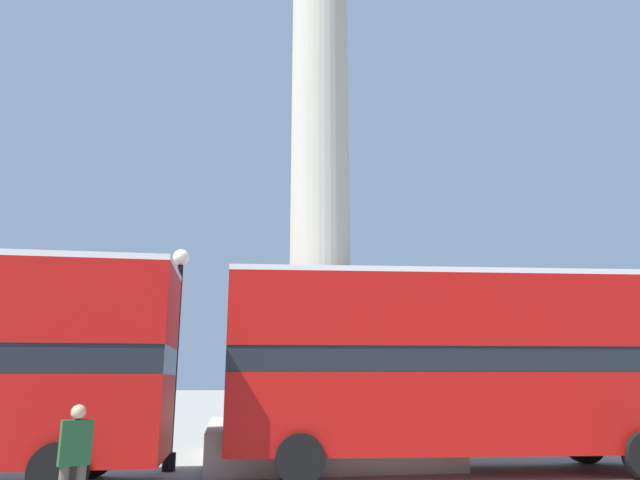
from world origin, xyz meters
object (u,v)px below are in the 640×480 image
at_px(monument_column, 320,228).
at_px(street_lamp, 176,345).
at_px(equestrian_statue, 544,392).
at_px(pedestrian_by_plinth, 74,457).
at_px(bus_b, 454,361).

distance_m(monument_column, street_lamp, 5.38).
bearing_deg(equestrian_statue, pedestrian_by_plinth, -118.28).
distance_m(bus_b, pedestrian_by_plinth, 8.39).
distance_m(monument_column, bus_b, 5.55).
xyz_separation_m(monument_column, equestrian_statue, (8.76, 3.81, -4.74)).
xyz_separation_m(equestrian_statue, street_lamp, (-12.52, -5.38, 1.23)).
bearing_deg(monument_column, street_lamp, -157.38).
height_order(street_lamp, pedestrian_by_plinth, street_lamp).
xyz_separation_m(bus_b, pedestrian_by_plinth, (-7.41, -3.61, -1.52)).
bearing_deg(equestrian_statue, bus_b, -107.80).
xyz_separation_m(street_lamp, pedestrian_by_plinth, (-0.93, -4.91, -1.91)).
relative_size(equestrian_statue, street_lamp, 1.13).
height_order(equestrian_statue, pedestrian_by_plinth, equestrian_statue).
relative_size(monument_column, pedestrian_by_plinth, 12.32).
height_order(monument_column, street_lamp, monument_column).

